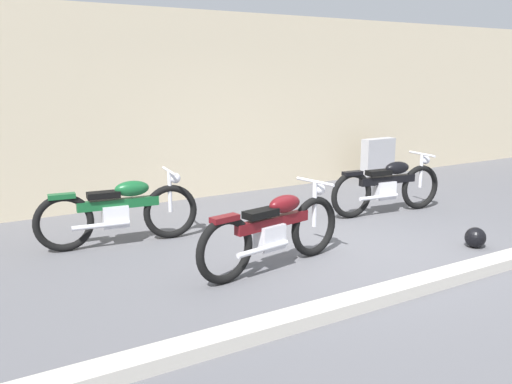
# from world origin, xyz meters

# --- Properties ---
(ground_plane) EXTENTS (40.00, 40.00, 0.00)m
(ground_plane) POSITION_xyz_m (0.00, 0.00, 0.00)
(ground_plane) COLOR #56565B
(building_wall) EXTENTS (18.00, 0.30, 3.03)m
(building_wall) POSITION_xyz_m (0.00, 3.60, 1.51)
(building_wall) COLOR beige
(building_wall) RESTS_ON ground_plane
(curb_strip) EXTENTS (18.00, 0.24, 0.12)m
(curb_strip) POSITION_xyz_m (0.00, -1.23, 0.06)
(curb_strip) COLOR #B7B2A8
(curb_strip) RESTS_ON ground_plane
(stone_marker) EXTENTS (0.70, 0.22, 0.85)m
(stone_marker) POSITION_xyz_m (2.99, 2.82, 0.43)
(stone_marker) COLOR #9E9EA3
(stone_marker) RESTS_ON ground_plane
(helmet) EXTENTS (0.25, 0.25, 0.25)m
(helmet) POSITION_xyz_m (1.30, -0.65, 0.12)
(helmet) COLOR black
(helmet) RESTS_ON ground_plane
(motorcycle_maroon) EXTENTS (1.95, 0.62, 0.88)m
(motorcycle_maroon) POSITION_xyz_m (-1.15, 0.01, 0.43)
(motorcycle_maroon) COLOR black
(motorcycle_maroon) RESTS_ON ground_plane
(motorcycle_black) EXTENTS (1.94, 0.54, 0.87)m
(motorcycle_black) POSITION_xyz_m (1.56, 1.09, 0.42)
(motorcycle_black) COLOR black
(motorcycle_black) RESTS_ON ground_plane
(motorcycle_green) EXTENTS (1.96, 0.55, 0.88)m
(motorcycle_green) POSITION_xyz_m (-2.30, 1.66, 0.42)
(motorcycle_green) COLOR black
(motorcycle_green) RESTS_ON ground_plane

